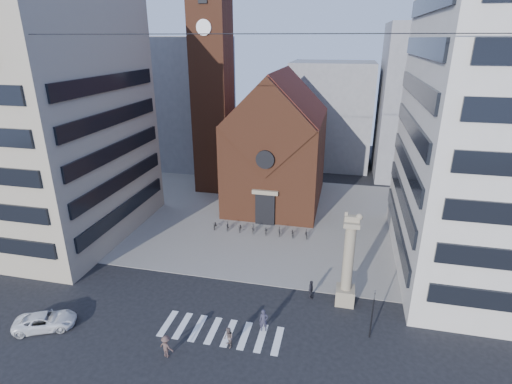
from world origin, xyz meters
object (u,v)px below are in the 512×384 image
Objects in this scene: pedestrian_0 at (264,320)px; scooter_0 at (215,225)px; traffic_light at (372,313)px; white_car at (45,321)px; pedestrian_2 at (311,290)px; lion_column at (348,269)px; pedestrian_1 at (228,338)px.

pedestrian_0 reaches higher than scooter_0.
traffic_light is 25.75m from white_car.
pedestrian_2 is (20.31, 8.65, 0.25)m from white_car.
lion_column is 4.86× the size of pedestrian_2.
lion_column is at bearing 116.46° from traffic_light.
scooter_0 is (-17.71, 15.42, -1.83)m from traffic_light.
traffic_light is 2.41× the size of pedestrian_2.
traffic_light reaches higher than pedestrian_1.
lion_column is 25.00m from white_car.
pedestrian_0 reaches higher than pedestrian_1.
pedestrian_0 is (-8.19, -1.08, -1.33)m from traffic_light.
pedestrian_0 is 1.13× the size of pedestrian_1.
pedestrian_2 is at bearing -52.88° from scooter_0.
lion_column is 4.62m from traffic_light.
scooter_0 is at bearing 165.27° from pedestrian_1.
white_car is at bearing -169.58° from traffic_light.
pedestrian_1 is at bearing -79.78° from scooter_0.
traffic_light reaches higher than pedestrian_0.
scooter_0 is at bearing 138.95° from traffic_light.
pedestrian_2 is at bearing -91.45° from white_car.
scooter_0 is at bearing 103.19° from pedestrian_0.
pedestrian_0 is at bearing -71.03° from scooter_0.
lion_column is 1.88× the size of white_car.
traffic_light is at bearing -131.03° from pedestrian_2.
scooter_0 is at bearing 144.00° from lion_column.
lion_column reaches higher than pedestrian_1.
traffic_light reaches higher than scooter_0.
pedestrian_1 reaches higher than scooter_0.
white_car is 2.58× the size of pedestrian_2.
pedestrian_2 reaches higher than pedestrian_1.
lion_column reaches higher than white_car.
pedestrian_1 is 9.21m from pedestrian_2.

